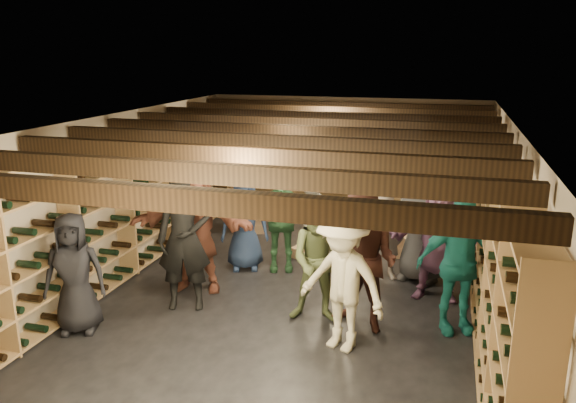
# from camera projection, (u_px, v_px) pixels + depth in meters

# --- Properties ---
(ground) EXTENTS (8.00, 8.00, 0.00)m
(ground) POSITION_uv_depth(u_px,v_px,m) (292.00, 292.00, 7.89)
(ground) COLOR black
(ground) RESTS_ON ground
(walls) EXTENTS (5.52, 8.02, 2.40)m
(walls) POSITION_uv_depth(u_px,v_px,m) (292.00, 210.00, 7.58)
(walls) COLOR #B9A890
(walls) RESTS_ON ground
(ceiling) EXTENTS (5.50, 8.00, 0.01)m
(ceiling) POSITION_uv_depth(u_px,v_px,m) (292.00, 121.00, 7.27)
(ceiling) COLOR beige
(ceiling) RESTS_ON walls
(ceiling_joists) EXTENTS (5.40, 7.12, 0.18)m
(ceiling_joists) POSITION_uv_depth(u_px,v_px,m) (292.00, 132.00, 7.30)
(ceiling_joists) COLOR black
(ceiling_joists) RESTS_ON ground
(wine_rack_left) EXTENTS (0.32, 7.50, 2.15)m
(wine_rack_left) POSITION_uv_depth(u_px,v_px,m) (125.00, 205.00, 8.29)
(wine_rack_left) COLOR #9E754D
(wine_rack_left) RESTS_ON ground
(wine_rack_right) EXTENTS (0.32, 7.50, 2.15)m
(wine_rack_right) POSITION_uv_depth(u_px,v_px,m) (492.00, 236.00, 6.93)
(wine_rack_right) COLOR #9E754D
(wine_rack_right) RESTS_ON ground
(wine_rack_back) EXTENTS (4.70, 0.30, 2.15)m
(wine_rack_back) POSITION_uv_depth(u_px,v_px,m) (343.00, 165.00, 11.17)
(wine_rack_back) COLOR #9E754D
(wine_rack_back) RESTS_ON ground
(crate_stack_left) EXTENTS (0.58, 0.47, 0.68)m
(crate_stack_left) POSITION_uv_depth(u_px,v_px,m) (252.00, 214.00, 10.43)
(crate_stack_left) COLOR #A37F56
(crate_stack_left) RESTS_ON ground
(crate_stack_right) EXTENTS (0.57, 0.46, 0.34)m
(crate_stack_right) POSITION_uv_depth(u_px,v_px,m) (398.00, 246.00, 9.26)
(crate_stack_right) COLOR #A37F56
(crate_stack_right) RESTS_ON ground
(crate_loose) EXTENTS (0.59, 0.50, 0.17)m
(crate_loose) POSITION_uv_depth(u_px,v_px,m) (308.00, 253.00, 9.16)
(crate_loose) COLOR #A37F56
(crate_loose) RESTS_ON ground
(person_0) EXTENTS (0.85, 0.71, 1.48)m
(person_0) POSITION_uv_depth(u_px,v_px,m) (75.00, 273.00, 6.64)
(person_0) COLOR black
(person_0) RESTS_ON ground
(person_1) EXTENTS (0.79, 0.64, 1.89)m
(person_1) POSITION_uv_depth(u_px,v_px,m) (184.00, 239.00, 7.21)
(person_1) COLOR black
(person_1) RESTS_ON ground
(person_2) EXTENTS (0.85, 0.70, 1.60)m
(person_2) POSITION_uv_depth(u_px,v_px,m) (320.00, 260.00, 6.88)
(person_2) COLOR #4E5C35
(person_2) RESTS_ON ground
(person_3) EXTENTS (1.20, 0.93, 1.63)m
(person_3) POSITION_uv_depth(u_px,v_px,m) (342.00, 281.00, 6.22)
(person_3) COLOR beige
(person_3) RESTS_ON ground
(person_4) EXTENTS (1.08, 0.75, 1.70)m
(person_4) POSITION_uv_depth(u_px,v_px,m) (458.00, 264.00, 6.62)
(person_4) COLOR #1A7570
(person_4) RESTS_ON ground
(person_5) EXTENTS (1.80, 0.77, 1.88)m
(person_5) POSITION_uv_depth(u_px,v_px,m) (194.00, 226.00, 7.77)
(person_5) COLOR brown
(person_5) RESTS_ON ground
(person_6) EXTENTS (0.85, 0.69, 1.49)m
(person_6) POSITION_uv_depth(u_px,v_px,m) (245.00, 222.00, 8.58)
(person_6) COLOR #1D2C4C
(person_6) RESTS_ON ground
(person_7) EXTENTS (0.80, 0.67, 1.86)m
(person_7) POSITION_uv_depth(u_px,v_px,m) (384.00, 218.00, 8.15)
(person_7) COLOR gray
(person_7) RESTS_ON ground
(person_8) EXTENTS (1.04, 0.94, 1.75)m
(person_8) POSITION_uv_depth(u_px,v_px,m) (364.00, 261.00, 6.66)
(person_8) COLOR #41221B
(person_8) RESTS_ON ground
(person_9) EXTENTS (1.09, 0.76, 1.54)m
(person_9) POSITION_uv_depth(u_px,v_px,m) (312.00, 214.00, 8.91)
(person_9) COLOR #ABA49B
(person_9) RESTS_ON ground
(person_10) EXTENTS (0.99, 0.62, 1.58)m
(person_10) POSITION_uv_depth(u_px,v_px,m) (280.00, 221.00, 8.52)
(person_10) COLOR #254F2D
(person_10) RESTS_ON ground
(person_11) EXTENTS (1.55, 0.53, 1.65)m
(person_11) POSITION_uv_depth(u_px,v_px,m) (438.00, 240.00, 7.52)
(person_11) COLOR #905D8E
(person_11) RESTS_ON ground
(person_12) EXTENTS (1.10, 0.94, 1.91)m
(person_12) POSITION_uv_depth(u_px,v_px,m) (422.00, 218.00, 8.08)
(person_12) COLOR #38393D
(person_12) RESTS_ON ground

